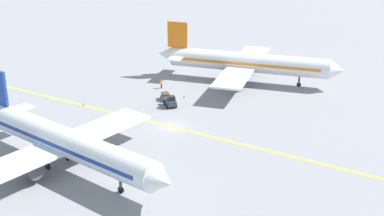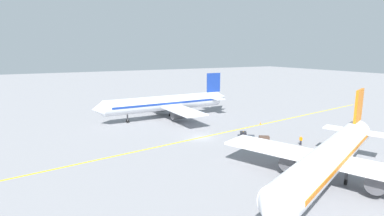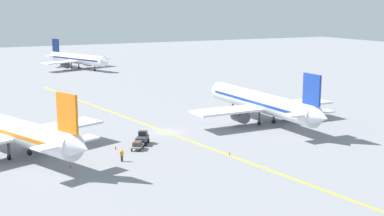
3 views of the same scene
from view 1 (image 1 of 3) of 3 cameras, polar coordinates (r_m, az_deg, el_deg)
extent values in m
plane|color=gray|center=(81.34, -2.39, -1.98)|extent=(400.00, 400.00, 0.00)
cube|color=yellow|center=(81.34, -2.39, -1.98)|extent=(18.05, 118.75, 0.01)
cylinder|color=white|center=(100.97, 6.04, 4.85)|extent=(14.65, 29.14, 3.60)
cone|color=white|center=(99.17, 15.24, 3.91)|extent=(4.07, 3.51, 3.42)
cone|color=white|center=(105.29, -2.81, 5.79)|extent=(3.97, 3.93, 3.06)
cube|color=orange|center=(100.93, 6.04, 4.93)|extent=(13.55, 26.38, 0.50)
cube|color=white|center=(101.37, 5.47, 4.51)|extent=(27.89, 15.38, 0.36)
cylinder|color=#4C4C51|center=(106.42, 6.03, 4.60)|extent=(3.24, 3.79, 2.20)
cylinder|color=#4C4C51|center=(97.08, 4.80, 3.01)|extent=(3.24, 3.79, 2.20)
cube|color=orange|center=(103.47, -1.54, 7.82)|extent=(1.84, 3.84, 5.00)
cube|color=white|center=(104.28, -1.26, 5.72)|extent=(9.24, 5.62, 0.24)
cylinder|color=#4C4C51|center=(100.30, 11.36, 3.00)|extent=(0.36, 0.36, 2.00)
cylinder|color=black|center=(100.61, 11.32, 2.46)|extent=(0.56, 0.85, 0.80)
cylinder|color=#4C4C51|center=(103.56, 5.09, 3.91)|extent=(0.36, 0.36, 2.00)
cylinder|color=black|center=(103.86, 5.07, 3.39)|extent=(0.56, 0.85, 0.80)
cylinder|color=#4C4C51|center=(100.58, 4.68, 3.40)|extent=(0.36, 0.36, 2.00)
cylinder|color=black|center=(100.88, 4.66, 2.86)|extent=(0.56, 0.85, 0.80)
cylinder|color=silver|center=(68.92, -13.33, -3.55)|extent=(4.30, 30.08, 3.60)
cone|color=silver|center=(58.16, -3.17, -7.81)|extent=(3.48, 2.48, 3.42)
cube|color=#193899|center=(68.86, -13.34, -3.43)|extent=(4.27, 27.08, 0.50)
cube|color=silver|center=(69.95, -13.79, -3.86)|extent=(28.11, 5.85, 0.36)
cylinder|color=#4C4C51|center=(73.28, -10.66, -3.49)|extent=(2.27, 3.25, 2.20)
cylinder|color=#4C4C51|center=(67.93, -17.01, -6.16)|extent=(2.27, 3.25, 2.20)
cube|color=silver|center=(79.18, -19.50, -0.62)|extent=(9.05, 2.61, 0.24)
cylinder|color=#4C4C51|center=(63.38, -7.64, -7.85)|extent=(0.36, 0.36, 2.00)
cylinder|color=black|center=(63.87, -7.60, -8.64)|extent=(0.30, 0.81, 0.80)
cylinder|color=#4C4C51|center=(72.25, -13.18, -4.45)|extent=(0.36, 0.36, 2.00)
cylinder|color=black|center=(72.68, -13.12, -5.16)|extent=(0.30, 0.81, 0.80)
cylinder|color=#4C4C51|center=(70.56, -15.20, -5.29)|extent=(0.36, 0.36, 2.00)
cylinder|color=black|center=(70.99, -15.12, -6.01)|extent=(0.30, 0.81, 0.80)
cube|color=#333842|center=(89.11, -2.35, 0.68)|extent=(2.92, 3.33, 0.90)
cube|color=black|center=(88.33, -2.27, 1.05)|extent=(1.67, 1.62, 0.70)
sphere|color=orange|center=(88.18, -2.27, 1.31)|extent=(0.16, 0.16, 0.16)
cylinder|color=black|center=(88.55, -1.72, 0.24)|extent=(0.60, 0.72, 0.70)
cylinder|color=black|center=(88.21, -2.66, 0.15)|extent=(0.60, 0.72, 0.70)
cylinder|color=black|center=(90.32, -2.03, 0.67)|extent=(0.60, 0.72, 0.70)
cylinder|color=black|center=(89.99, -2.95, 0.57)|extent=(0.60, 0.72, 0.70)
cube|color=gray|center=(92.12, -2.82, 1.20)|extent=(2.61, 2.94, 0.20)
cube|color=#4C382D|center=(91.98, -2.83, 1.43)|extent=(1.95, 2.14, 0.60)
cylinder|color=black|center=(91.42, -2.28, 0.83)|extent=(0.36, 0.44, 0.44)
cylinder|color=black|center=(91.14, -3.05, 0.76)|extent=(0.36, 0.44, 0.44)
cylinder|color=black|center=(93.31, -2.60, 1.26)|extent=(0.36, 0.44, 0.44)
cylinder|color=black|center=(93.05, -3.35, 1.18)|extent=(0.36, 0.44, 0.44)
cylinder|color=#23232D|center=(98.12, -3.25, 2.38)|extent=(0.16, 0.16, 0.85)
cylinder|color=#23232D|center=(97.96, -3.31, 2.35)|extent=(0.16, 0.16, 0.85)
cube|color=orange|center=(97.81, -3.29, 2.77)|extent=(0.40, 0.29, 0.60)
cylinder|color=orange|center=(98.00, -3.22, 2.81)|extent=(0.10, 0.10, 0.55)
cylinder|color=orange|center=(97.61, -3.36, 2.73)|extent=(0.10, 0.10, 0.55)
sphere|color=tan|center=(97.68, -3.29, 3.00)|extent=(0.22, 0.22, 0.22)
cone|color=orange|center=(93.12, -0.84, 1.27)|extent=(0.32, 0.32, 0.55)
cone|color=orange|center=(91.22, -11.48, 0.40)|extent=(0.32, 0.32, 0.55)
cone|color=orange|center=(102.99, -0.48, 3.24)|extent=(0.32, 0.32, 0.55)
camera|label=2|loc=(106.73, 27.43, 10.41)|focal=28.00mm
camera|label=3|loc=(160.22, -16.45, 16.60)|focal=50.00mm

